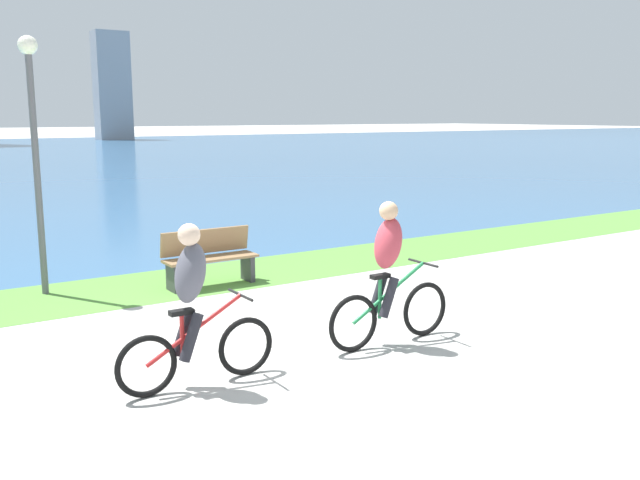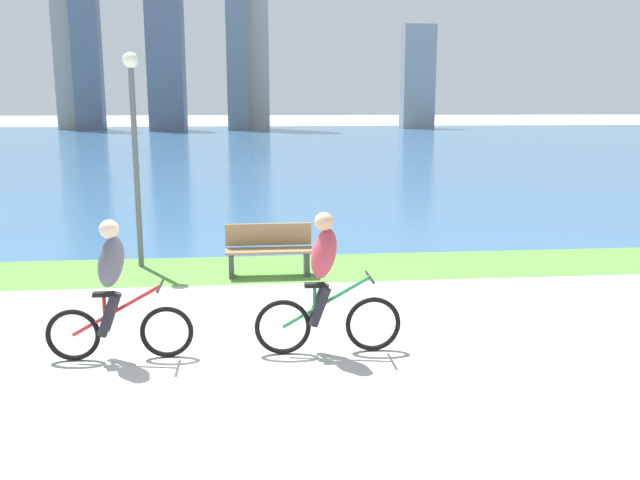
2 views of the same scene
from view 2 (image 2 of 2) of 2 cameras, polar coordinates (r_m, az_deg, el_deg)
ground_plane at (r=9.29m, az=-6.59°, el=-7.21°), size 300.00×300.00×0.00m
grass_strip_bayside at (r=12.36m, az=-6.43°, el=-2.45°), size 120.00×2.09×0.01m
bay_water_surface at (r=49.96m, az=-6.08°, el=8.02°), size 300.00×73.66×0.00m
cyclist_lead at (r=8.06m, az=0.44°, el=-3.78°), size 1.76×0.52×1.71m
cyclist_trailing at (r=8.21m, az=-16.86°, el=-4.08°), size 1.69×0.52×1.66m
bench_near_path at (r=11.82m, az=-4.30°, el=-0.83°), size 1.50×0.47×0.90m
lamppost_tall at (r=12.62m, az=-15.31°, el=9.00°), size 0.28×0.28×3.82m
city_skyline_far_shore at (r=77.41m, az=-9.59°, el=17.03°), size 41.78×8.29×27.87m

